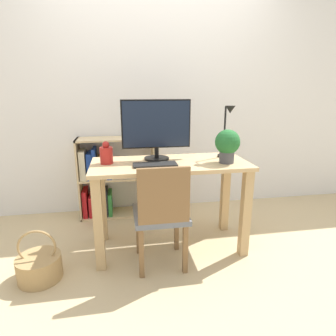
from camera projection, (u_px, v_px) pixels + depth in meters
ground_plane at (170, 246)px, 2.47m from camera, size 10.00×10.00×0.00m
wall_back at (155, 93)px, 3.01m from camera, size 8.00×0.05×2.60m
desk at (170, 182)px, 2.31m from camera, size 1.26×0.56×0.76m
monitor at (156, 127)px, 2.29m from camera, size 0.57×0.21×0.49m
keyboard at (155, 165)px, 2.16m from camera, size 0.34×0.14×0.02m
vase at (106, 154)px, 2.21m from camera, size 0.10×0.10×0.18m
desk_lamp at (227, 127)px, 2.33m from camera, size 0.10×0.19×0.44m
potted_plant at (227, 144)px, 2.21m from camera, size 0.20×0.20×0.27m
chair at (161, 213)px, 2.07m from camera, size 0.40×0.40×0.83m
bookshelf at (105, 180)px, 2.99m from camera, size 0.79×0.28×0.85m
basket at (39, 266)px, 2.03m from camera, size 0.31×0.31×0.39m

